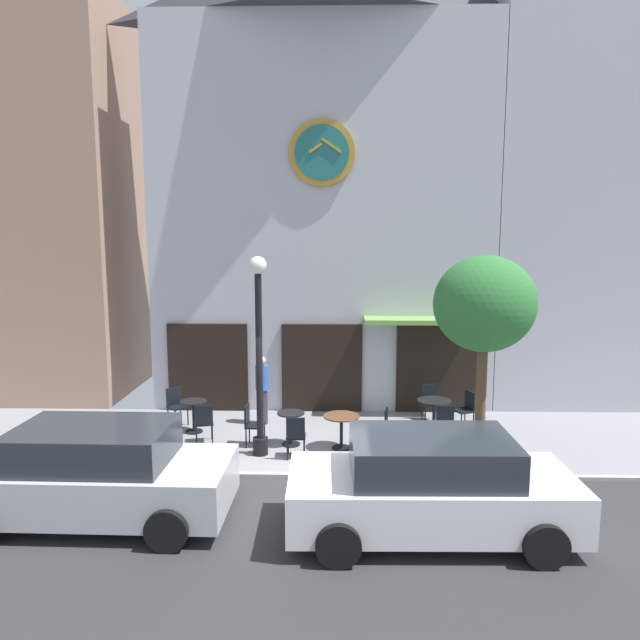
# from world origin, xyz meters

# --- Properties ---
(ground_plane) EXTENTS (27.58, 10.53, 0.13)m
(ground_plane) POSITION_xyz_m (0.00, -0.92, -0.02)
(ground_plane) COLOR gray
(clock_building) EXTENTS (8.90, 3.53, 12.32)m
(clock_building) POSITION_xyz_m (0.28, 5.46, 6.36)
(clock_building) COLOR #B2B2BC
(clock_building) RESTS_ON ground_plane
(neighbor_building_left) EXTENTS (5.25, 3.83, 11.06)m
(neighbor_building_left) POSITION_xyz_m (-7.98, 6.24, 5.53)
(neighbor_building_left) COLOR #9E7A66
(neighbor_building_left) RESTS_ON ground_plane
(neighbor_building_right) EXTENTS (6.39, 4.99, 11.92)m
(neighbor_building_right) POSITION_xyz_m (7.94, 6.82, 5.96)
(neighbor_building_right) COLOR #B2B2BC
(neighbor_building_right) RESTS_ON ground_plane
(street_lamp) EXTENTS (0.36, 0.36, 4.14)m
(street_lamp) POSITION_xyz_m (-0.95, 1.19, 2.10)
(street_lamp) COLOR black
(street_lamp) RESTS_ON ground_plane
(street_tree) EXTENTS (1.93, 1.74, 4.18)m
(street_tree) POSITION_xyz_m (3.42, 0.51, 3.24)
(street_tree) COLOR brown
(street_tree) RESTS_ON ground_plane
(cafe_table_center_left) EXTENTS (0.61, 0.61, 0.75)m
(cafe_table_center_left) POSITION_xyz_m (-2.67, 2.55, 0.49)
(cafe_table_center_left) COLOR black
(cafe_table_center_left) RESTS_ON ground_plane
(cafe_table_center_right) EXTENTS (0.60, 0.60, 0.74)m
(cafe_table_center_right) POSITION_xyz_m (-0.35, 1.76, 0.48)
(cafe_table_center_right) COLOR black
(cafe_table_center_right) RESTS_ON ground_plane
(cafe_table_leftmost) EXTENTS (0.78, 0.78, 0.73)m
(cafe_table_leftmost) POSITION_xyz_m (0.75, 1.56, 0.54)
(cafe_table_leftmost) COLOR black
(cafe_table_leftmost) RESTS_ON ground_plane
(cafe_table_near_curb) EXTENTS (0.78, 0.78, 0.75)m
(cafe_table_near_curb) POSITION_xyz_m (2.93, 2.75, 0.56)
(cafe_table_near_curb) COLOR black
(cafe_table_near_curb) RESTS_ON ground_plane
(cafe_chair_near_tree) EXTENTS (0.41, 0.41, 0.90)m
(cafe_chair_near_tree) POSITION_xyz_m (3.00, 1.88, 0.53)
(cafe_chair_near_tree) COLOR black
(cafe_chair_near_tree) RESTS_ON ground_plane
(cafe_chair_facing_wall) EXTENTS (0.57, 0.57, 0.90)m
(cafe_chair_facing_wall) POSITION_xyz_m (-3.24, 3.11, 0.53)
(cafe_chair_facing_wall) COLOR black
(cafe_chair_facing_wall) RESTS_ON ground_plane
(cafe_chair_corner) EXTENTS (0.43, 0.43, 0.90)m
(cafe_chair_corner) POSITION_xyz_m (2.97, 3.55, 0.53)
(cafe_chair_corner) COLOR black
(cafe_chair_corner) RESTS_ON ground_plane
(cafe_chair_right_end) EXTENTS (0.43, 0.43, 0.90)m
(cafe_chair_right_end) POSITION_xyz_m (-1.20, 1.71, 0.53)
(cafe_chair_right_end) COLOR black
(cafe_chair_right_end) RESTS_ON ground_plane
(cafe_chair_near_lamp) EXTENTS (0.52, 0.52, 0.90)m
(cafe_chair_near_lamp) POSITION_xyz_m (3.73, 2.95, 0.53)
(cafe_chair_near_lamp) COLOR black
(cafe_chair_near_lamp) RESTS_ON ground_plane
(cafe_chair_by_entrance) EXTENTS (0.47, 0.47, 0.90)m
(cafe_chair_by_entrance) POSITION_xyz_m (1.60, 1.51, 0.53)
(cafe_chair_by_entrance) COLOR black
(cafe_chair_by_entrance) RESTS_ON ground_plane
(cafe_chair_curbside) EXTENTS (0.49, 0.49, 0.90)m
(cafe_chair_curbside) POSITION_xyz_m (-2.26, 1.79, 0.53)
(cafe_chair_curbside) COLOR black
(cafe_chair_curbside) RESTS_ON ground_plane
(cafe_chair_outer) EXTENTS (0.41, 0.41, 0.90)m
(cafe_chair_outer) POSITION_xyz_m (-0.19, 0.96, 0.53)
(cafe_chair_outer) COLOR black
(cafe_chair_outer) RESTS_ON ground_plane
(pedestrian_blue) EXTENTS (0.40, 0.40, 1.67)m
(pedestrian_blue) POSITION_xyz_m (-1.15, 3.22, 0.86)
(pedestrian_blue) COLOR #2D2D38
(pedestrian_blue) RESTS_ON ground_plane
(parked_car_silver) EXTENTS (4.33, 2.08, 1.55)m
(parked_car_silver) POSITION_xyz_m (-3.23, -1.68, 0.76)
(parked_car_silver) COLOR #B7BABF
(parked_car_silver) RESTS_ON ground_plane
(parked_car_white) EXTENTS (4.33, 2.07, 1.55)m
(parked_car_white) POSITION_xyz_m (2.05, -2.04, 0.76)
(parked_car_white) COLOR white
(parked_car_white) RESTS_ON ground_plane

